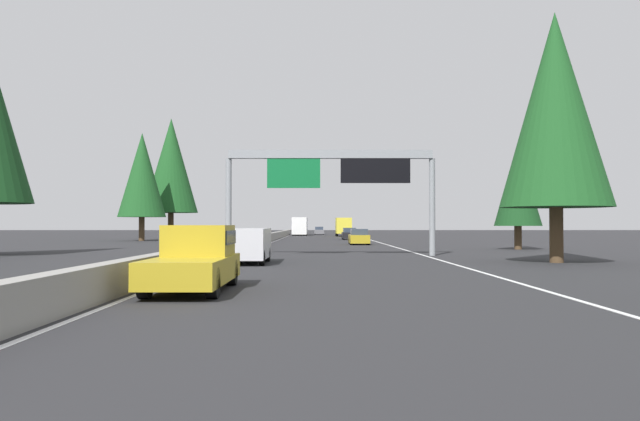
# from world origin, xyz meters

# --- Properties ---
(ground_plane) EXTENTS (320.00, 320.00, 0.00)m
(ground_plane) POSITION_xyz_m (60.00, 0.00, 0.00)
(ground_plane) COLOR #262628
(median_barrier) EXTENTS (180.00, 0.56, 0.90)m
(median_barrier) POSITION_xyz_m (80.00, 0.30, 0.45)
(median_barrier) COLOR gray
(median_barrier) RESTS_ON ground
(shoulder_stripe_right) EXTENTS (160.00, 0.16, 0.01)m
(shoulder_stripe_right) POSITION_xyz_m (70.00, -11.52, 0.01)
(shoulder_stripe_right) COLOR silver
(shoulder_stripe_right) RESTS_ON ground
(shoulder_stripe_median) EXTENTS (160.00, 0.16, 0.01)m
(shoulder_stripe_median) POSITION_xyz_m (70.00, -0.25, 0.01)
(shoulder_stripe_median) COLOR silver
(shoulder_stripe_median) RESTS_ON ground
(sign_gantry_overhead) EXTENTS (0.50, 12.68, 6.38)m
(sign_gantry_overhead) POSITION_xyz_m (37.00, -6.04, 5.08)
(sign_gantry_overhead) COLOR gray
(sign_gantry_overhead) RESTS_ON ground
(pickup_far_center) EXTENTS (5.60, 2.00, 1.86)m
(pickup_far_center) POSITION_xyz_m (16.19, -1.57, 0.91)
(pickup_far_center) COLOR #AD931E
(pickup_far_center) RESTS_ON ground
(minivan_mid_right) EXTENTS (5.00, 1.95, 1.69)m
(minivan_mid_right) POSITION_xyz_m (29.14, -1.68, 0.95)
(minivan_mid_right) COLOR silver
(minivan_mid_right) RESTS_ON ground
(sedan_mid_center) EXTENTS (4.40, 1.80, 1.47)m
(sedan_mid_center) POSITION_xyz_m (59.13, -8.97, 0.68)
(sedan_mid_center) COLOR #AD931E
(sedan_mid_center) RESTS_ON ground
(bus_far_left) EXTENTS (11.50, 2.55, 3.10)m
(bus_far_left) POSITION_xyz_m (113.09, -1.98, 1.72)
(bus_far_left) COLOR white
(bus_far_left) RESTS_ON ground
(sedan_near_center) EXTENTS (4.40, 1.80, 1.47)m
(sedan_near_center) POSITION_xyz_m (79.51, -9.05, 0.68)
(sedan_near_center) COLOR black
(sedan_near_center) RESTS_ON ground
(box_truck_near_right) EXTENTS (8.50, 2.40, 2.95)m
(box_truck_near_right) POSITION_xyz_m (103.86, -9.24, 1.61)
(box_truck_near_right) COLOR gold
(box_truck_near_right) RESTS_ON ground
(sedan_mid_left) EXTENTS (4.40, 1.80, 1.47)m
(sedan_mid_left) POSITION_xyz_m (121.19, -5.38, 0.68)
(sedan_mid_left) COLOR slate
(sedan_mid_left) RESTS_ON ground
(oncoming_near) EXTENTS (4.40, 1.80, 1.47)m
(oncoming_near) POSITION_xyz_m (70.31, 2.87, 0.68)
(oncoming_near) COLOR silver
(oncoming_near) RESTS_ON ground
(conifer_right_near) EXTENTS (5.47, 5.47, 12.44)m
(conifer_right_near) POSITION_xyz_m (29.68, -16.86, 7.56)
(conifer_right_near) COLOR #4C3823
(conifer_right_near) RESTS_ON ground
(conifer_right_mid) EXTENTS (3.55, 3.55, 8.07)m
(conifer_right_mid) POSITION_xyz_m (46.96, -20.23, 4.90)
(conifer_right_mid) COLOR #4C3823
(conifer_right_mid) RESTS_ON ground
(conifer_left_mid) EXTENTS (5.50, 5.50, 12.50)m
(conifer_left_mid) POSITION_xyz_m (73.32, 15.23, 7.60)
(conifer_left_mid) COLOR #4C3823
(conifer_left_mid) RESTS_ON ground
(conifer_left_far) EXTENTS (6.76, 6.76, 15.37)m
(conifer_left_far) POSITION_xyz_m (80.63, 13.50, 9.35)
(conifer_left_far) COLOR #4C3823
(conifer_left_far) RESTS_ON ground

